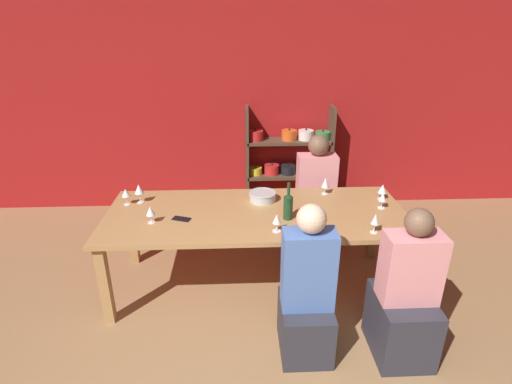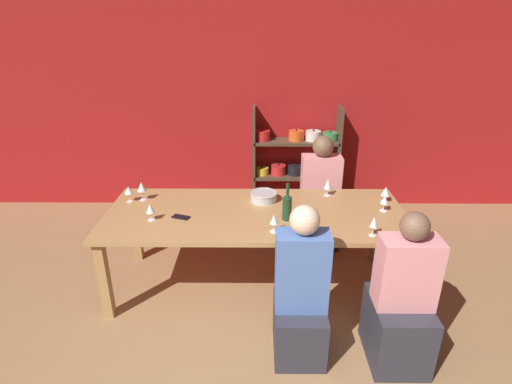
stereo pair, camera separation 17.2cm
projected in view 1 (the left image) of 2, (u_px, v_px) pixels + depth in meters
wall_back_red at (238, 104)px, 4.98m from camera, size 8.80×0.06×2.70m
shelf_unit at (289, 168)px, 5.13m from camera, size 1.09×0.30×1.36m
dining_table at (257, 220)px, 3.53m from camera, size 2.63×1.06×0.76m
mixing_bowl at (263, 196)px, 3.72m from camera, size 0.25×0.25×0.08m
wine_bottle_green at (288, 205)px, 3.34m from camera, size 0.08×0.08×0.33m
wine_glass_empty_a at (383, 197)px, 3.54m from camera, size 0.07×0.07×0.14m
wine_glass_white_a at (277, 220)px, 3.15m from camera, size 0.07×0.07×0.15m
wine_glass_white_b at (376, 220)px, 3.12m from camera, size 0.06×0.06×0.16m
wine_glass_red_a at (139, 189)px, 3.64m from camera, size 0.08×0.08×0.18m
wine_glass_empty_b at (416, 222)px, 3.11m from camera, size 0.06×0.06×0.14m
wine_glass_empty_c at (326, 183)px, 3.83m from camera, size 0.07×0.07×0.17m
wine_glass_red_b at (151, 211)px, 3.28m from camera, size 0.07×0.07×0.15m
wine_glass_red_c at (126, 193)px, 3.61m from camera, size 0.08×0.08×0.15m
wine_glass_red_d at (383, 189)px, 3.73m from camera, size 0.08×0.08×0.15m
cell_phone at (182, 219)px, 3.38m from camera, size 0.16×0.12×0.01m
person_near_a at (307, 300)px, 2.88m from camera, size 0.37×0.46×1.21m
person_far_a at (315, 203)px, 4.43m from camera, size 0.41×0.52×1.22m
person_near_b at (405, 304)px, 2.87m from camera, size 0.40×0.50×1.19m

